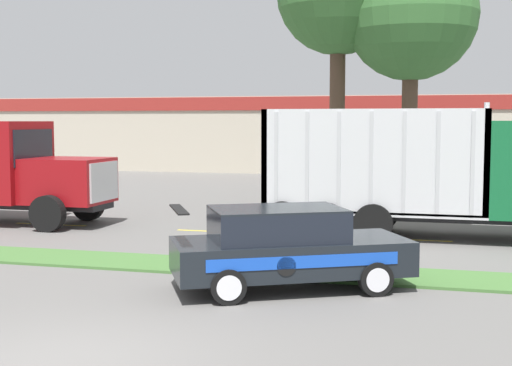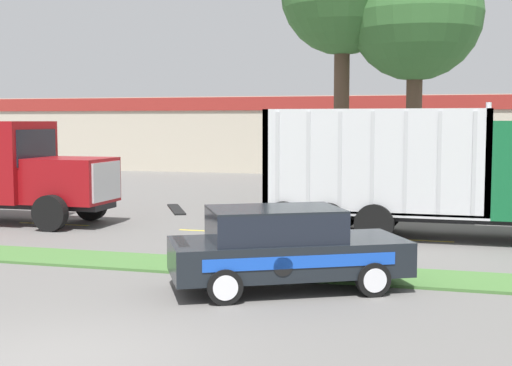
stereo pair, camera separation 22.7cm
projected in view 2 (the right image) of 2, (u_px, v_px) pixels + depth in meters
ground_plane at (53, 362)px, 9.50m from camera, size 600.00×600.00×0.00m
grass_verge at (211, 266)px, 15.59m from camera, size 120.00×1.69×0.06m
centre_line_3 at (54, 224)px, 22.11m from camera, size 2.40×0.14×0.01m
centre_line_4 at (218, 231)px, 20.64m from camera, size 2.40×0.14×0.01m
centre_line_5 at (408, 240)px, 19.17m from camera, size 2.40×0.14×0.01m
dump_truck_lead at (507, 180)px, 18.82m from camera, size 11.18×2.80×3.67m
rally_car at (284, 247)px, 13.50m from camera, size 4.78×3.70×1.61m
store_building_backdrop at (311, 133)px, 48.05m from camera, size 42.13×12.10×4.67m
tree_behind_left at (416, 2)px, 27.79m from camera, size 5.21×5.21×11.27m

